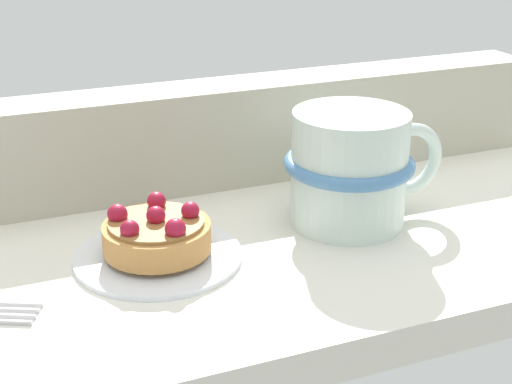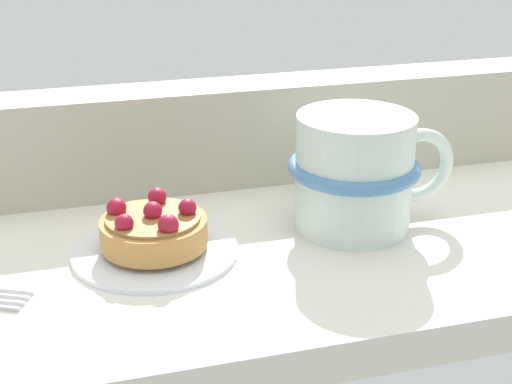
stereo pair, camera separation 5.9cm
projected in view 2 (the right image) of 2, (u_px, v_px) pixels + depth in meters
ground_plane at (229, 258)px, 60.60cm from camera, size 75.37×31.63×3.04cm
window_rail_back at (195, 136)px, 69.68cm from camera, size 73.86×5.68×9.40cm
dessert_plate at (155, 249)px, 57.86cm from camera, size 12.84×12.84×0.84cm
raspberry_tart at (153, 228)px, 57.16cm from camera, size 8.22×8.22×3.56cm
coffee_mug at (354, 169)px, 61.20cm from camera, size 14.34×10.76×9.63cm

